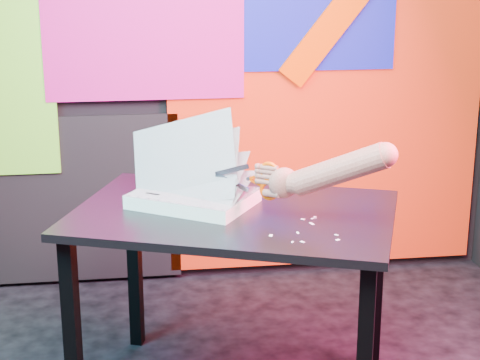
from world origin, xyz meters
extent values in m
cube|color=black|center=(0.00, 1.50, 1.35)|extent=(3.00, 0.01, 2.70)
cube|color=black|center=(0.00, -1.50, 1.35)|extent=(3.00, 0.01, 2.70)
cube|color=#F43310|center=(0.65, 1.47, 0.85)|extent=(1.60, 0.02, 1.60)
cube|color=#D41784|center=(-0.25, 1.45, 1.35)|extent=(0.95, 0.02, 0.80)
cube|color=black|center=(-0.75, 1.47, 0.45)|extent=(1.30, 0.02, 0.85)
cube|color=black|center=(-0.56, 0.20, 0.36)|extent=(0.06, 0.06, 0.72)
cube|color=black|center=(-0.33, 0.79, 0.36)|extent=(0.06, 0.06, 0.72)
cube|color=black|center=(0.61, 0.44, 0.36)|extent=(0.06, 0.06, 0.72)
cube|color=black|center=(0.03, 0.32, 0.73)|extent=(1.33, 1.11, 0.03)
cube|color=white|center=(-0.11, 0.40, 0.77)|extent=(0.51, 0.48, 0.05)
cube|color=silver|center=(-0.11, 0.40, 0.80)|extent=(0.51, 0.48, 0.00)
cube|color=silver|center=(-0.11, 0.40, 0.80)|extent=(0.49, 0.47, 0.13)
cube|color=silver|center=(-0.12, 0.42, 0.83)|extent=(0.45, 0.44, 0.22)
cube|color=silver|center=(-0.13, 0.43, 0.88)|extent=(0.40, 0.39, 0.31)
cube|color=silver|center=(-0.14, 0.45, 0.92)|extent=(0.36, 0.33, 0.36)
cylinder|color=black|center=(-0.34, 0.39, 0.80)|extent=(0.01, 0.01, 0.00)
cylinder|color=black|center=(-0.31, 0.37, 0.80)|extent=(0.01, 0.01, 0.00)
cylinder|color=black|center=(-0.27, 0.34, 0.80)|extent=(0.01, 0.01, 0.00)
cylinder|color=black|center=(-0.24, 0.32, 0.80)|extent=(0.01, 0.01, 0.00)
cylinder|color=black|center=(-0.20, 0.30, 0.80)|extent=(0.01, 0.01, 0.00)
cylinder|color=black|center=(-0.17, 0.27, 0.80)|extent=(0.01, 0.01, 0.00)
cylinder|color=black|center=(-0.13, 0.25, 0.80)|extent=(0.01, 0.01, 0.00)
cylinder|color=black|center=(-0.10, 0.23, 0.80)|extent=(0.01, 0.01, 0.00)
cylinder|color=black|center=(-0.06, 0.21, 0.80)|extent=(0.01, 0.01, 0.00)
cylinder|color=black|center=(-0.03, 0.18, 0.80)|extent=(0.01, 0.01, 0.00)
cylinder|color=black|center=(-0.19, 0.62, 0.80)|extent=(0.01, 0.01, 0.00)
cylinder|color=black|center=(-0.16, 0.60, 0.80)|extent=(0.01, 0.01, 0.00)
cylinder|color=black|center=(-0.12, 0.58, 0.80)|extent=(0.01, 0.01, 0.00)
cylinder|color=black|center=(-0.09, 0.56, 0.80)|extent=(0.01, 0.01, 0.00)
cylinder|color=black|center=(-0.05, 0.53, 0.80)|extent=(0.01, 0.01, 0.00)
cylinder|color=black|center=(-0.02, 0.51, 0.80)|extent=(0.01, 0.01, 0.00)
cylinder|color=black|center=(0.02, 0.49, 0.80)|extent=(0.01, 0.01, 0.00)
cylinder|color=black|center=(0.06, 0.46, 0.80)|extent=(0.01, 0.01, 0.00)
cylinder|color=black|center=(0.09, 0.44, 0.80)|extent=(0.01, 0.01, 0.00)
cylinder|color=black|center=(0.13, 0.42, 0.80)|extent=(0.01, 0.01, 0.00)
cube|color=black|center=(-0.16, 0.50, 0.80)|extent=(0.07, 0.05, 0.00)
cube|color=black|center=(-0.07, 0.42, 0.80)|extent=(0.05, 0.04, 0.00)
cube|color=black|center=(-0.17, 0.39, 0.80)|extent=(0.09, 0.06, 0.00)
cube|color=black|center=(-0.07, 0.30, 0.80)|extent=(0.04, 0.03, 0.00)
cube|color=black|center=(-0.26, 0.40, 0.80)|extent=(0.05, 0.04, 0.00)
cube|color=silver|center=(0.02, 0.31, 0.90)|extent=(0.11, 0.08, 0.06)
cube|color=silver|center=(0.02, 0.31, 0.86)|extent=(0.11, 0.08, 0.06)
cylinder|color=silver|center=(0.08, 0.27, 0.88)|extent=(0.02, 0.02, 0.01)
cube|color=#E74400|center=(0.10, 0.26, 0.87)|extent=(0.05, 0.04, 0.03)
cube|color=#E74400|center=(0.10, 0.26, 0.89)|extent=(0.05, 0.04, 0.03)
torus|color=#E74400|center=(0.14, 0.23, 0.92)|extent=(0.07, 0.05, 0.07)
torus|color=#E74400|center=(0.14, 0.23, 0.85)|extent=(0.07, 0.05, 0.07)
ellipsoid|color=#AC6C59|center=(0.19, 0.20, 0.88)|extent=(0.11, 0.06, 0.11)
cylinder|color=#AC6C59|center=(0.14, 0.23, 0.88)|extent=(0.08, 0.06, 0.02)
cylinder|color=#AC6C59|center=(0.14, 0.23, 0.90)|extent=(0.07, 0.06, 0.02)
cylinder|color=#AC6C59|center=(0.14, 0.23, 0.91)|extent=(0.07, 0.05, 0.02)
cylinder|color=#AC6C59|center=(0.14, 0.23, 0.93)|extent=(0.06, 0.05, 0.02)
cylinder|color=#AC6C59|center=(0.15, 0.21, 0.84)|extent=(0.06, 0.07, 0.03)
cylinder|color=#AC6C59|center=(0.23, 0.17, 0.89)|extent=(0.09, 0.09, 0.07)
cylinder|color=#AC6C59|center=(0.36, 0.09, 0.95)|extent=(0.33, 0.26, 0.22)
sphere|color=#AC6C59|center=(0.48, 0.01, 1.02)|extent=(0.08, 0.08, 0.08)
cube|color=white|center=(0.25, 0.19, 0.75)|extent=(0.02, 0.02, 0.00)
cube|color=white|center=(0.21, 0.06, 0.75)|extent=(0.01, 0.02, 0.00)
cube|color=white|center=(0.32, -0.03, 0.75)|extent=(0.02, 0.01, 0.00)
cube|color=white|center=(0.17, -0.03, 0.75)|extent=(0.01, 0.01, 0.00)
cube|color=white|center=(0.29, 0.19, 0.75)|extent=(0.02, 0.01, 0.00)
cube|color=white|center=(0.21, -0.03, 0.75)|extent=(0.02, 0.02, 0.00)
cube|color=white|center=(0.28, 0.14, 0.75)|extent=(0.02, 0.03, 0.00)
cube|color=white|center=(0.33, 0.02, 0.75)|extent=(0.01, 0.01, 0.00)
cube|color=white|center=(0.12, 0.04, 0.75)|extent=(0.02, 0.02, 0.00)
cube|color=white|center=(0.30, 0.20, 0.75)|extent=(0.02, 0.03, 0.00)
camera|label=1|loc=(-0.32, -2.39, 1.67)|focal=60.00mm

